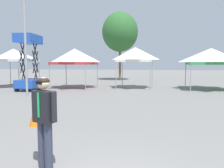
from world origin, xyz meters
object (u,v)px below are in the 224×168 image
(canopy_tent_behind_center, at_px, (75,57))
(scissor_lift, at_px, (30,74))
(canopy_tent_left_of_center, at_px, (135,55))
(person_foreground, at_px, (44,116))
(canopy_tent_center, at_px, (211,56))
(traffic_cone_lot_center, at_px, (34,116))
(canopy_tent_far_right, at_px, (13,55))
(light_pole_near_lift, at_px, (25,26))
(tree_behind_tents_left, at_px, (120,32))

(canopy_tent_behind_center, bearing_deg, scissor_lift, -142.67)
(canopy_tent_left_of_center, xyz_separation_m, person_foreground, (-0.60, -14.61, -1.73))
(canopy_tent_behind_center, xyz_separation_m, person_foreground, (4.36, -13.80, -1.58))
(canopy_tent_center, height_order, scissor_lift, scissor_lift)
(traffic_cone_lot_center, bearing_deg, canopy_tent_center, 55.21)
(canopy_tent_far_right, relative_size, light_pole_near_lift, 0.45)
(canopy_tent_left_of_center, xyz_separation_m, scissor_lift, (-7.80, -2.97, -1.51))
(canopy_tent_behind_center, height_order, light_pole_near_lift, light_pole_near_lift)
(canopy_tent_left_of_center, bearing_deg, light_pole_near_lift, -135.13)
(scissor_lift, bearing_deg, person_foreground, -58.25)
(person_foreground, distance_m, traffic_cone_lot_center, 3.29)
(canopy_tent_left_of_center, distance_m, scissor_lift, 8.48)
(light_pole_near_lift, distance_m, tree_behind_tents_left, 15.16)
(canopy_tent_center, distance_m, light_pole_near_lift, 13.51)
(light_pole_near_lift, bearing_deg, canopy_tent_far_right, 129.86)
(canopy_tent_far_right, relative_size, traffic_cone_lot_center, 5.22)
(light_pole_near_lift, xyz_separation_m, tree_behind_tents_left, (3.62, 14.64, 1.54))
(person_foreground, xyz_separation_m, tree_behind_tents_left, (-1.93, 23.14, 4.80))
(person_foreground, height_order, tree_behind_tents_left, tree_behind_tents_left)
(traffic_cone_lot_center, bearing_deg, canopy_tent_far_right, 126.42)
(canopy_tent_left_of_center, relative_size, canopy_tent_center, 0.94)
(canopy_tent_far_right, relative_size, canopy_tent_left_of_center, 0.99)
(traffic_cone_lot_center, bearing_deg, light_pole_near_lift, 123.03)
(canopy_tent_behind_center, bearing_deg, tree_behind_tents_left, 75.37)
(canopy_tent_left_of_center, xyz_separation_m, light_pole_near_lift, (-6.14, -6.11, 1.52))
(canopy_tent_center, height_order, traffic_cone_lot_center, canopy_tent_center)
(canopy_tent_far_right, height_order, canopy_tent_left_of_center, canopy_tent_left_of_center)
(canopy_tent_center, height_order, person_foreground, canopy_tent_center)
(person_foreground, height_order, traffic_cone_lot_center, person_foreground)
(canopy_tent_far_right, bearing_deg, scissor_lift, -37.71)
(canopy_tent_behind_center, distance_m, tree_behind_tents_left, 10.17)
(scissor_lift, height_order, person_foreground, scissor_lift)
(tree_behind_tents_left, bearing_deg, canopy_tent_far_right, -130.43)
(canopy_tent_behind_center, bearing_deg, canopy_tent_far_right, -179.43)
(scissor_lift, bearing_deg, canopy_tent_far_right, 142.29)
(canopy_tent_behind_center, relative_size, tree_behind_tents_left, 0.40)
(light_pole_near_lift, relative_size, traffic_cone_lot_center, 11.66)
(canopy_tent_behind_center, distance_m, traffic_cone_lot_center, 11.65)
(canopy_tent_far_right, height_order, canopy_tent_behind_center, canopy_tent_far_right)
(light_pole_near_lift, bearing_deg, traffic_cone_lot_center, -56.97)
(tree_behind_tents_left, relative_size, traffic_cone_lot_center, 12.83)
(canopy_tent_behind_center, height_order, traffic_cone_lot_center, canopy_tent_behind_center)
(light_pole_near_lift, bearing_deg, canopy_tent_behind_center, 77.45)
(tree_behind_tents_left, bearing_deg, traffic_cone_lot_center, -89.54)
(canopy_tent_left_of_center, distance_m, canopy_tent_center, 5.85)
(canopy_tent_behind_center, distance_m, scissor_lift, 3.82)
(canopy_tent_left_of_center, bearing_deg, person_foreground, -92.34)
(canopy_tent_far_right, relative_size, scissor_lift, 0.80)
(canopy_tent_center, relative_size, light_pole_near_lift, 0.48)
(canopy_tent_far_right, height_order, scissor_lift, scissor_lift)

